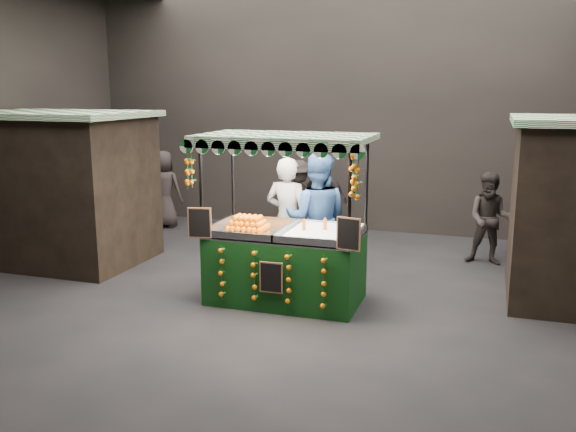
% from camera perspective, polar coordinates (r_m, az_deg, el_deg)
% --- Properties ---
extents(ground, '(12.00, 12.00, 0.00)m').
position_cam_1_polar(ground, '(8.76, -0.55, -8.19)').
color(ground, black).
rests_on(ground, ground).
extents(market_hall, '(12.10, 10.10, 5.05)m').
position_cam_1_polar(market_hall, '(8.25, -0.60, 14.49)').
color(market_hall, black).
rests_on(market_hall, ground).
extents(neighbour_stall_left, '(3.00, 2.20, 2.60)m').
position_cam_1_polar(neighbour_stall_left, '(11.40, -20.28, 2.54)').
color(neighbour_stall_left, black).
rests_on(neighbour_stall_left, ground).
extents(juice_stall, '(2.45, 1.44, 2.37)m').
position_cam_1_polar(juice_stall, '(8.67, -0.24, -3.30)').
color(juice_stall, '#0B3311').
rests_on(juice_stall, ground).
extents(vendor_grey, '(0.75, 0.53, 1.96)m').
position_cam_1_polar(vendor_grey, '(9.63, -0.05, -0.30)').
color(vendor_grey, gray).
rests_on(vendor_grey, ground).
extents(vendor_blue, '(1.10, 0.91, 2.04)m').
position_cam_1_polar(vendor_blue, '(9.45, 2.67, -0.30)').
color(vendor_blue, navy).
rests_on(vendor_blue, ground).
extents(shopper_0, '(0.74, 0.54, 1.90)m').
position_cam_1_polar(shopper_0, '(12.80, -16.04, 2.12)').
color(shopper_0, black).
rests_on(shopper_0, ground).
extents(shopper_1, '(0.81, 0.65, 1.59)m').
position_cam_1_polar(shopper_1, '(11.09, 18.16, -0.25)').
color(shopper_1, '#2B2523').
rests_on(shopper_1, ground).
extents(shopper_2, '(1.03, 0.61, 1.65)m').
position_cam_1_polar(shopper_2, '(12.23, 3.36, 1.54)').
color(shopper_2, '#282221').
rests_on(shopper_2, ground).
extents(shopper_3, '(1.09, 1.17, 1.59)m').
position_cam_1_polar(shopper_3, '(12.38, 0.95, 1.52)').
color(shopper_3, '#2D2724').
rests_on(shopper_3, ground).
extents(shopper_4, '(0.85, 0.58, 1.67)m').
position_cam_1_polar(shopper_4, '(13.67, -11.42, 2.45)').
color(shopper_4, '#2B2423').
rests_on(shopper_4, ground).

